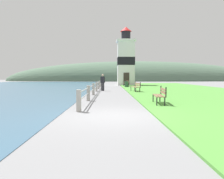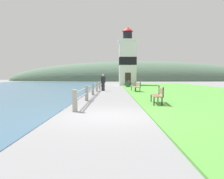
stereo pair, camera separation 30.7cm
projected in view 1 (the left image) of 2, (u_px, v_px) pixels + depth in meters
The scene contains 10 objects.
ground_plane at pixel (113, 116), 7.99m from camera, with size 160.00×160.00×0.00m, color slate.
grass_verge at pixel (183, 90), 22.61m from camera, with size 12.00×43.74×0.06m.
seawall_railing at pixel (96, 86), 20.81m from camera, with size 0.18×23.97×0.91m.
park_bench_near at pixel (160, 94), 11.13m from camera, with size 0.61×1.70×0.94m.
park_bench_midway at pixel (136, 86), 20.21m from camera, with size 0.71×2.03×0.94m.
park_bench_far at pixel (127, 83), 30.22m from camera, with size 0.67×1.78×0.94m.
lighthouse at pixel (126, 60), 35.03m from camera, with size 3.05×3.05×9.32m.
person_strolling at pixel (103, 82), 21.67m from camera, with size 0.46×0.37×1.67m.
trash_bin at pixel (126, 84), 28.31m from camera, with size 0.54×0.54×0.84m.
distant_hillside at pixel (136, 81), 67.12m from camera, with size 80.00×16.00×12.00m.
Camera 1 is at (-0.12, -7.91, 1.46)m, focal length 35.00 mm.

